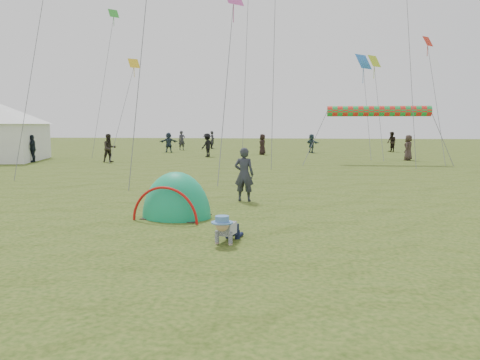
# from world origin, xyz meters

# --- Properties ---
(ground) EXTENTS (140.00, 140.00, 0.00)m
(ground) POSITION_xyz_m (0.00, 0.00, 0.00)
(ground) COLOR #1F3D0D
(crawling_toddler) EXTENTS (0.73, 0.91, 0.62)m
(crawling_toddler) POSITION_xyz_m (-0.74, 0.46, 0.31)
(crawling_toddler) COLOR black
(crawling_toddler) RESTS_ON ground
(popup_tent) EXTENTS (2.11, 1.86, 2.39)m
(popup_tent) POSITION_xyz_m (-2.41, 2.95, 0.00)
(popup_tent) COLOR #1D9860
(popup_tent) RESTS_ON ground
(standing_adult) EXTENTS (0.66, 0.47, 1.70)m
(standing_adult) POSITION_xyz_m (-0.92, 5.68, 0.85)
(standing_adult) COLOR #2B2C37
(standing_adult) RESTS_ON ground
(crowd_person_1) EXTENTS (0.93, 1.04, 1.75)m
(crowd_person_1) POSITION_xyz_m (9.05, 32.81, 0.88)
(crowd_person_1) COLOR black
(crowd_person_1) RESTS_ON ground
(crowd_person_2) EXTENTS (0.68, 1.10, 1.74)m
(crowd_person_2) POSITION_xyz_m (-15.83, 19.11, 0.87)
(crowd_person_2) COLOR black
(crowd_person_2) RESTS_ON ground
(crowd_person_5) EXTENTS (1.25, 1.47, 1.59)m
(crowd_person_5) POSITION_xyz_m (2.14, 30.85, 0.79)
(crowd_person_5) COLOR #293D49
(crowd_person_5) RESTS_ON ground
(crowd_person_6) EXTENTS (0.78, 0.71, 1.79)m
(crowd_person_6) POSITION_xyz_m (-9.74, 33.96, 0.89)
(crowd_person_6) COLOR #2F2E37
(crowd_person_6) RESTS_ON ground
(crowd_person_7) EXTENTS (1.11, 1.08, 1.80)m
(crowd_person_7) POSITION_xyz_m (-11.00, 19.70, 0.90)
(crowd_person_7) COLOR #29241E
(crowd_person_7) RESTS_ON ground
(crowd_person_10) EXTENTS (0.75, 0.92, 1.63)m
(crowd_person_10) POSITION_xyz_m (-1.81, 28.10, 0.81)
(crowd_person_10) COLOR black
(crowd_person_10) RESTS_ON ground
(crowd_person_11) EXTENTS (1.65, 0.98, 1.70)m
(crowd_person_11) POSITION_xyz_m (-9.98, 30.19, 0.85)
(crowd_person_11) COLOR #2A384B
(crowd_person_11) RESTS_ON ground
(crowd_person_12) EXTENTS (0.55, 0.71, 1.73)m
(crowd_person_12) POSITION_xyz_m (-7.29, 36.55, 0.86)
(crowd_person_12) COLOR #25242A
(crowd_person_12) RESTS_ON ground
(crowd_person_15) EXTENTS (1.12, 1.29, 1.73)m
(crowd_person_15) POSITION_xyz_m (-5.72, 25.29, 0.86)
(crowd_person_15) COLOR black
(crowd_person_15) RESTS_ON ground
(crowd_person_16) EXTENTS (0.89, 0.99, 1.70)m
(crowd_person_16) POSITION_xyz_m (8.24, 23.38, 0.85)
(crowd_person_16) COLOR #392C29
(crowd_person_16) RESTS_ON ground
(rainbow_tube_kite) EXTENTS (6.14, 0.64, 0.64)m
(rainbow_tube_kite) POSITION_xyz_m (5.73, 20.63, 3.20)
(rainbow_tube_kite) COLOR red
(diamond_kite_0) EXTENTS (0.83, 0.83, 0.68)m
(diamond_kite_0) POSITION_xyz_m (9.47, 24.52, 7.92)
(diamond_kite_0) COLOR red
(diamond_kite_2) EXTENTS (1.08, 1.08, 0.88)m
(diamond_kite_2) POSITION_xyz_m (6.50, 27.49, 7.05)
(diamond_kite_2) COLOR #B5D322
(diamond_kite_3) EXTENTS (0.82, 0.82, 0.67)m
(diamond_kite_3) POSITION_xyz_m (-13.63, 27.93, 11.09)
(diamond_kite_3) COLOR green
(diamond_kite_4) EXTENTS (1.37, 1.37, 1.12)m
(diamond_kite_4) POSITION_xyz_m (5.79, 28.06, 7.10)
(diamond_kite_4) COLOR blue
(diamond_kite_7) EXTENTS (0.80, 0.80, 0.66)m
(diamond_kite_7) POSITION_xyz_m (-10.51, 23.38, 6.62)
(diamond_kite_7) COLOR yellow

